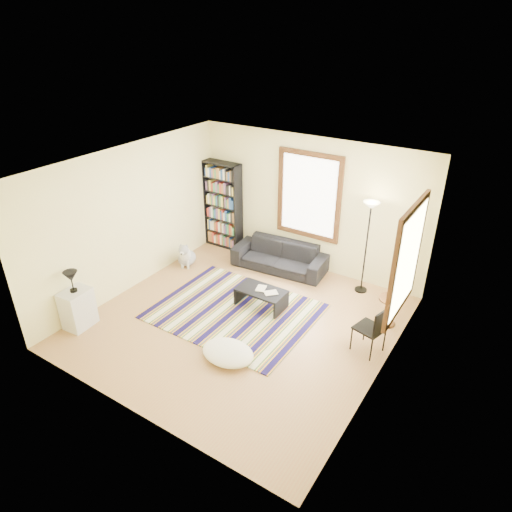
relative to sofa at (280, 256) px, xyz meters
The scene contains 21 objects.
floor 2.12m from the sofa, 78.85° to the right, with size 5.00×5.00×0.10m, color #A17B49.
ceiling 3.30m from the sofa, 78.85° to the right, with size 5.00×5.00×0.10m, color white.
wall_back 1.28m from the sofa, 51.06° to the left, with size 5.00×0.10×2.80m, color #FEF9AB.
wall_front 4.75m from the sofa, 84.98° to the right, with size 5.00×0.10×2.80m, color #FEF9AB.
wall_left 3.17m from the sofa, 136.31° to the right, with size 0.10×5.00×2.80m, color #FEF9AB.
wall_right 3.76m from the sofa, 34.76° to the right, with size 0.10×5.00×2.80m, color #FEF9AB.
window_back 1.43m from the sofa, 46.11° to the left, with size 1.20×0.06×1.60m, color white.
window_right 3.40m from the sofa, 23.51° to the right, with size 0.06×1.20×1.60m, color white.
rug 1.88m from the sofa, 86.03° to the right, with size 2.82×2.25×0.02m, color #100B39.
sofa is the anchor object (origin of this frame).
bookshelf 1.83m from the sofa, behind, with size 0.90×0.30×2.00m, color black.
coffee_table 1.51m from the sofa, 72.81° to the right, with size 0.90×0.50×0.36m, color black.
book_a 1.48m from the sofa, 76.52° to the right, with size 0.23×0.17×0.02m, color beige.
book_b 1.51m from the sofa, 66.78° to the right, with size 0.17×0.24×0.02m, color beige.
floor_cushion 3.06m from the sofa, 75.17° to the right, with size 0.88×0.66×0.22m, color white.
floor_lamp 1.92m from the sofa, ahead, with size 0.30×0.30×1.86m, color black, non-canonical shape.
side_table 2.70m from the sofa, 15.21° to the right, with size 0.40×0.40×0.54m, color #432410.
folding_chair 3.00m from the sofa, 31.63° to the right, with size 0.42×0.40×0.86m, color black.
white_cabinet 4.11m from the sofa, 117.47° to the right, with size 0.38×0.50×0.70m, color silver.
table_lamp 4.15m from the sofa, 117.47° to the right, with size 0.24×0.24×0.38m, color black, non-canonical shape.
dog 2.00m from the sofa, 151.51° to the right, with size 0.40×0.55×0.55m, color silver, non-canonical shape.
Camera 1 is at (3.80, -5.40, 4.81)m, focal length 32.00 mm.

